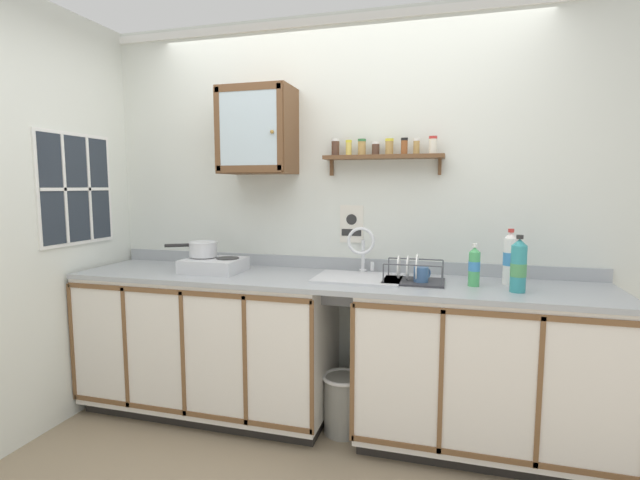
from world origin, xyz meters
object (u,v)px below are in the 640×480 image
Objects in this scene: bottle_opaque_white_2 at (510,258)px; dish_rack at (412,276)px; bottle_soda_green_0 at (474,266)px; hot_plate_stove at (214,265)px; wall_cabinet at (258,131)px; mug at (421,275)px; warning_sign at (352,224)px; sink at (359,282)px; trash_bin at (343,403)px; bottle_detergent_teal_1 at (518,266)px; saucepan at (203,249)px.

bottle_opaque_white_2 is 0.55m from dish_rack.
bottle_opaque_white_2 is (0.19, 0.11, 0.04)m from bottle_soda_green_0.
wall_cabinet is (0.25, 0.17, 0.86)m from hot_plate_stove.
warning_sign reaches higher than mug.
sink is 1.41× the size of trash_bin.
bottle_soda_green_0 is 0.66× the size of trash_bin.
mug is at bearing -34.66° from warning_sign.
mug is 0.30× the size of trash_bin.
dish_rack is (-0.55, 0.10, -0.10)m from bottle_detergent_teal_1.
bottle_soda_green_0 is at bearing -0.74° from saucepan.
sink reaches higher than saucepan.
warning_sign is (-0.96, 0.21, 0.15)m from bottle_opaque_white_2.
bottle_opaque_white_2 is 1.29× the size of warning_sign.
hot_plate_stove is 1.27m from dish_rack.
warning_sign reaches higher than hot_plate_stove.
bottle_opaque_white_2 is at bearing 3.32° from hot_plate_stove.
wall_cabinet is (-1.07, 0.18, 0.86)m from mug.
bottle_soda_green_0 is 0.69× the size of dish_rack.
saucepan is at bearing -156.69° from wall_cabinet.
bottle_detergent_teal_1 is 1.77m from wall_cabinet.
hot_plate_stove is 1.01× the size of trash_bin.
bottle_detergent_teal_1 reaches higher than hot_plate_stove.
dish_rack is 0.59m from warning_sign.
saucepan is (-1.04, -0.02, 0.17)m from sink.
warning_sign is at bearing 13.85° from wall_cabinet.
wall_cabinet is at bearing -166.15° from warning_sign.
saucepan is 1.24× the size of warning_sign.
saucepan is at bearing -177.48° from bottle_opaque_white_2.
sink reaches higher than dish_rack.
hot_plate_stove is at bearing 177.06° from bottle_detergent_teal_1.
hot_plate_stove is 0.94m from warning_sign.
bottle_soda_green_0 is at bearing -22.44° from warning_sign.
dish_rack is at bearing -6.22° from sink.
trash_bin is (-0.45, -0.03, -0.81)m from mug.
bottle_opaque_white_2 reaches higher than bottle_detergent_teal_1.
mug is at bearing -1.51° from saucepan.
bottle_opaque_white_2 is 1.30m from trash_bin.
dish_rack reaches higher than hot_plate_stove.
bottle_detergent_teal_1 is 0.20m from bottle_opaque_white_2.
trash_bin is at bearing -3.03° from hot_plate_stove.
wall_cabinet is at bearing 170.97° from dish_rack.
sink is 0.93× the size of wall_cabinet.
bottle_opaque_white_2 is 1.73m from wall_cabinet.
saucepan is 0.85m from wall_cabinet.
sink is 0.33m from dish_rack.
mug is (-0.50, 0.08, -0.09)m from bottle_detergent_teal_1.
hot_plate_stove is 1.19m from trash_bin.
hot_plate_stove is (-0.95, -0.04, 0.07)m from sink.
warning_sign reaches higher than sink.
saucepan reaches higher than dish_rack.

